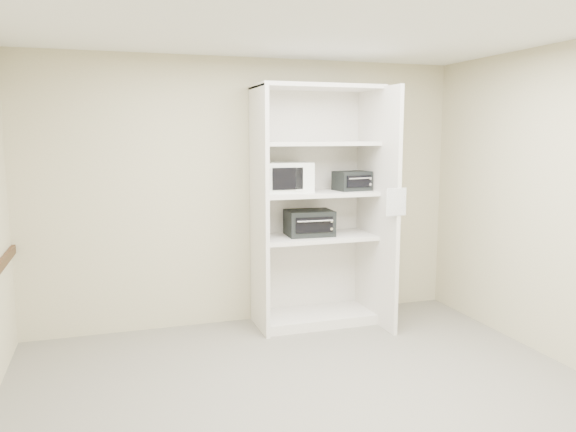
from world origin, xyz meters
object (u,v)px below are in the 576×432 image
object	(u,v)px
shelving_unit	(320,214)
toaster_oven_upper	(352,181)
microwave	(285,177)
toaster_oven_lower	(309,223)

from	to	relation	value
shelving_unit	toaster_oven_upper	xyz separation A→B (m)	(0.34, -0.02, 0.34)
shelving_unit	toaster_oven_upper	distance (m)	0.48
shelving_unit	microwave	distance (m)	0.53
microwave	toaster_oven_lower	size ratio (longest dim) A/B	1.07
microwave	toaster_oven_lower	distance (m)	0.53
toaster_oven_upper	toaster_oven_lower	bearing A→B (deg)	168.16
shelving_unit	toaster_oven_upper	bearing A→B (deg)	-3.47
toaster_oven_lower	shelving_unit	bearing A→B (deg)	-3.77
microwave	toaster_oven_lower	world-z (taller)	microwave
toaster_oven_upper	toaster_oven_lower	distance (m)	0.62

